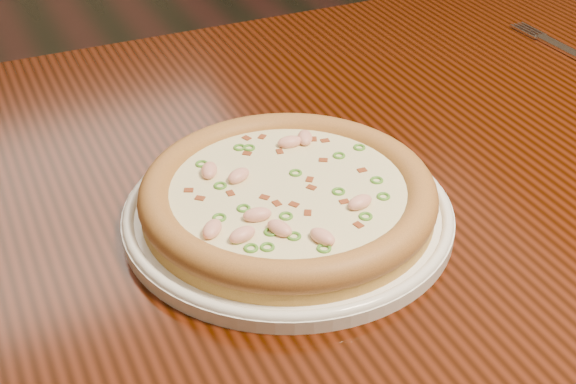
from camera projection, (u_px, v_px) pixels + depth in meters
name	position (u px, v px, depth m)	size (l,w,h in m)	color
ground	(266.00, 245.00, 1.91)	(9.00, 9.00, 0.00)	black
hero_table	(372.00, 243.00, 0.85)	(1.20, 0.80, 0.75)	black
plate	(288.00, 212.00, 0.71)	(0.29, 0.29, 0.02)	white
pizza	(288.00, 195.00, 0.70)	(0.26, 0.26, 0.03)	tan
fork	(565.00, 49.00, 1.01)	(0.03, 0.18, 0.00)	silver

